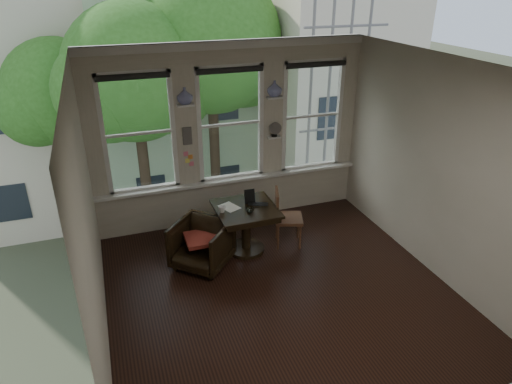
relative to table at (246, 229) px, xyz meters
name	(u,v)px	position (x,y,z in m)	size (l,w,h in m)	color
ground	(280,291)	(0.12, -1.11, -0.38)	(4.50, 4.50, 0.00)	black
ceiling	(286,66)	(0.12, -1.11, 2.62)	(4.50, 4.50, 0.00)	silver
wall_back	(230,136)	(0.12, 1.14, 1.12)	(4.50, 4.50, 0.00)	beige
wall_front	(389,306)	(0.12, -3.36, 1.12)	(4.50, 4.50, 0.00)	beige
wall_left	(88,221)	(-2.13, -1.11, 1.12)	(4.50, 4.50, 0.00)	beige
wall_right	(435,168)	(2.37, -1.11, 1.12)	(4.50, 4.50, 0.00)	beige
window_left	(139,133)	(-1.33, 1.14, 1.32)	(1.10, 0.12, 1.90)	white
window_center	(230,124)	(0.12, 1.14, 1.32)	(1.10, 0.12, 1.90)	white
window_right	(311,116)	(1.57, 1.14, 1.32)	(1.10, 0.12, 1.90)	white
shelf_left	(185,105)	(-0.61, 1.04, 1.73)	(0.26, 0.16, 0.03)	white
shelf_right	(274,97)	(0.84, 1.04, 1.73)	(0.26, 0.16, 0.03)	white
intercom	(187,136)	(-0.61, 1.07, 1.23)	(0.14, 0.06, 0.28)	#59544F
sticky_notes	(189,157)	(-0.61, 1.08, 0.88)	(0.16, 0.01, 0.24)	pink
desk_fan	(274,131)	(0.84, 1.02, 1.16)	(0.20, 0.20, 0.24)	#59544F
vase_left	(185,96)	(-0.61, 1.04, 1.86)	(0.24, 0.24, 0.25)	white
vase_right	(275,89)	(0.84, 1.04, 1.86)	(0.24, 0.24, 0.25)	white
table	(246,229)	(0.00, 0.00, 0.00)	(0.90, 0.90, 0.75)	black
armchair_left	(202,244)	(-0.73, -0.16, -0.02)	(0.75, 0.77, 0.70)	black
cushion_red	(201,239)	(-0.73, -0.16, 0.08)	(0.45, 0.45, 0.06)	maroon
side_chair_right	(289,218)	(0.69, -0.02, 0.09)	(0.42, 0.42, 0.92)	#452718
laptop	(258,206)	(0.18, -0.02, 0.39)	(0.30, 0.19, 0.02)	black
mug	(222,209)	(-0.37, -0.02, 0.42)	(0.11, 0.11, 0.10)	white
drinking_glass	(250,210)	(0.01, -0.17, 0.42)	(0.11, 0.11, 0.09)	white
tablet	(250,196)	(0.11, 0.13, 0.48)	(0.16, 0.02, 0.22)	black
papers	(230,207)	(-0.22, 0.10, 0.38)	(0.22, 0.30, 0.00)	silver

